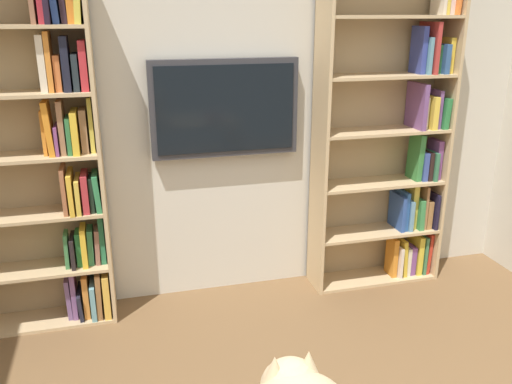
# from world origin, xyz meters

# --- Properties ---
(wall_back) EXTENTS (4.52, 0.06, 2.70)m
(wall_back) POSITION_xyz_m (0.00, -2.23, 1.35)
(wall_back) COLOR beige
(wall_back) RESTS_ON ground
(bookshelf_left) EXTENTS (0.92, 0.28, 2.22)m
(bookshelf_left) POSITION_xyz_m (-1.24, -2.06, 1.03)
(bookshelf_left) COLOR tan
(bookshelf_left) RESTS_ON ground
(bookshelf_right) EXTENTS (0.84, 0.28, 2.17)m
(bookshelf_right) POSITION_xyz_m (1.02, -2.06, 1.07)
(bookshelf_right) COLOR tan
(bookshelf_right) RESTS_ON ground
(wall_mounted_tv) EXTENTS (0.95, 0.07, 0.62)m
(wall_mounted_tv) POSITION_xyz_m (-0.07, -2.15, 1.29)
(wall_mounted_tv) COLOR #333338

